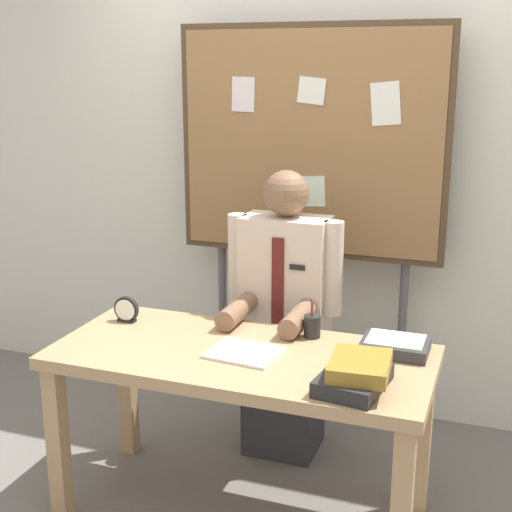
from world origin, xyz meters
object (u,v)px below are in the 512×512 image
person (284,326)px  desk_clock (126,310)px  pen_holder (312,326)px  bulletin_board (310,148)px  open_notebook (244,353)px  desk (241,375)px  book_stack (356,374)px  paper_tray (395,346)px

person → desk_clock: bearing=-145.4°
pen_holder → bulletin_board: bearing=107.4°
bulletin_board → open_notebook: bearing=-88.8°
open_notebook → desk: bearing=135.8°
book_stack → desk: bearing=161.2°
desk_clock → open_notebook: bearing=-15.0°
person → book_stack: bearing=-55.8°
desk → paper_tray: (0.58, 0.20, 0.13)m
desk → pen_holder: size_ratio=9.44×
book_stack → bulletin_board: bearing=113.9°
person → open_notebook: person is taller
person → book_stack: person is taller
bulletin_board → pen_holder: (0.22, -0.71, -0.65)m
person → desk_clock: (-0.60, -0.41, 0.14)m
person → bulletin_board: (0.00, 0.39, 0.79)m
desk → person: (0.00, 0.56, 0.01)m
desk → desk_clock: (-0.60, 0.15, 0.15)m
bulletin_board → book_stack: size_ratio=6.36×
paper_tray → desk_clock: bearing=-177.3°
bulletin_board → paper_tray: 1.16m
person → bulletin_board: bulletin_board is taller
bulletin_board → open_notebook: (0.02, -0.98, -0.70)m
open_notebook → desk_clock: 0.64m
bulletin_board → paper_tray: (0.58, -0.75, -0.67)m
desk_clock → paper_tray: size_ratio=0.44×
bulletin_board → book_stack: (0.50, -1.12, -0.65)m
desk → open_notebook: size_ratio=5.53×
open_notebook → paper_tray: bearing=21.7°
bulletin_board → person: bearing=-90.0°
open_notebook → paper_tray: paper_tray is taller
open_notebook → desk_clock: bearing=165.0°
desk → bulletin_board: bulletin_board is taller
pen_holder → person: bearing=125.2°
desk → open_notebook: open_notebook is taller
open_notebook → pen_holder: pen_holder is taller
desk → pen_holder: 0.36m
person → book_stack: size_ratio=4.32×
bulletin_board → book_stack: bulletin_board is taller
book_stack → open_notebook: (-0.48, 0.15, -0.05)m
desk_clock → desk: bearing=-13.7°
person → paper_tray: size_ratio=5.30×
desk_clock → pen_holder: 0.83m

